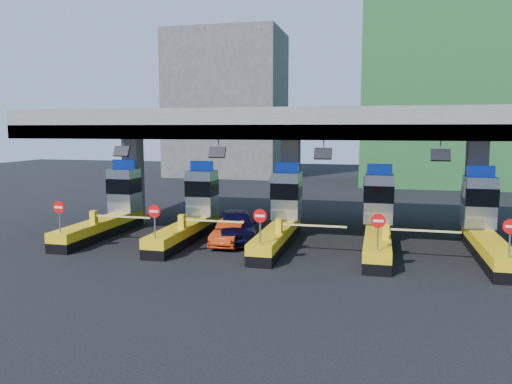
# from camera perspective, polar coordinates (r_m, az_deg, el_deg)

# --- Properties ---
(ground) EXTENTS (120.00, 120.00, 0.00)m
(ground) POSITION_cam_1_polar(r_m,az_deg,el_deg) (26.59, 2.79, -5.83)
(ground) COLOR black
(ground) RESTS_ON ground
(toll_canopy) EXTENTS (28.00, 12.09, 7.00)m
(toll_canopy) POSITION_cam_1_polar(r_m,az_deg,el_deg) (28.72, 3.98, 7.47)
(toll_canopy) COLOR slate
(toll_canopy) RESTS_ON ground
(toll_lane_far_left) EXTENTS (4.43, 8.00, 4.16)m
(toll_lane_far_left) POSITION_cam_1_polar(r_m,az_deg,el_deg) (30.09, -16.13, -1.86)
(toll_lane_far_left) COLOR black
(toll_lane_far_left) RESTS_ON ground
(toll_lane_left) EXTENTS (4.43, 8.00, 4.16)m
(toll_lane_left) POSITION_cam_1_polar(r_m,az_deg,el_deg) (27.94, -7.20, -2.31)
(toll_lane_left) COLOR black
(toll_lane_left) RESTS_ON ground
(toll_lane_center) EXTENTS (4.43, 8.00, 4.16)m
(toll_lane_center) POSITION_cam_1_polar(r_m,az_deg,el_deg) (26.58, 2.92, -2.76)
(toll_lane_center) COLOR black
(toll_lane_center) RESTS_ON ground
(toll_lane_right) EXTENTS (4.43, 8.00, 4.16)m
(toll_lane_right) POSITION_cam_1_polar(r_m,az_deg,el_deg) (26.11, 13.78, -3.14)
(toll_lane_right) COLOR black
(toll_lane_right) RESTS_ON ground
(toll_lane_far_right) EXTENTS (4.43, 8.00, 4.16)m
(toll_lane_far_right) POSITION_cam_1_polar(r_m,az_deg,el_deg) (26.60, 24.62, -3.41)
(toll_lane_far_right) COLOR black
(toll_lane_far_right) RESTS_ON ground
(bg_building_scaffold) EXTENTS (18.00, 12.00, 28.00)m
(bg_building_scaffold) POSITION_cam_1_polar(r_m,az_deg,el_deg) (58.40, 21.38, 14.64)
(bg_building_scaffold) COLOR #1E5926
(bg_building_scaffold) RESTS_ON ground
(bg_building_concrete) EXTENTS (14.00, 10.00, 18.00)m
(bg_building_concrete) POSITION_cam_1_polar(r_m,az_deg,el_deg) (64.35, -3.33, 9.91)
(bg_building_concrete) COLOR #4C4C49
(bg_building_concrete) RESTS_ON ground
(van) EXTENTS (3.49, 5.37, 1.70)m
(van) POSITION_cam_1_polar(r_m,az_deg,el_deg) (26.84, -2.25, -3.85)
(van) COLOR black
(van) RESTS_ON ground
(red_car) EXTENTS (1.36, 3.87, 1.27)m
(red_car) POSITION_cam_1_polar(r_m,az_deg,el_deg) (26.20, -2.83, -4.60)
(red_car) COLOR #C1350E
(red_car) RESTS_ON ground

